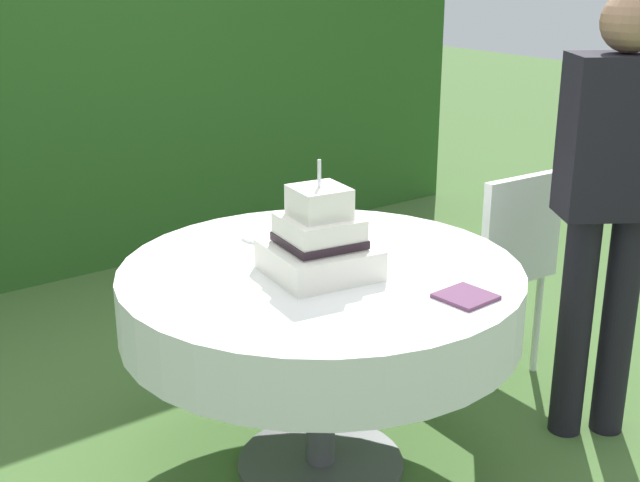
{
  "coord_description": "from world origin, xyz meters",
  "views": [
    {
      "loc": [
        -1.55,
        -2.06,
        1.73
      ],
      "look_at": [
        -0.02,
        -0.02,
        0.85
      ],
      "focal_mm": 47.81,
      "sensor_mm": 36.0,
      "label": 1
    }
  ],
  "objects_px": {
    "serving_plate_near": "(259,237)",
    "cake_table": "(321,299)",
    "serving_plate_far": "(298,231)",
    "napkin_stack": "(466,297)",
    "garden_chair": "(501,254)",
    "standing_person": "(612,193)",
    "wedding_cake": "(320,242)"
  },
  "relations": [
    {
      "from": "wedding_cake",
      "to": "standing_person",
      "type": "bearing_deg",
      "value": -20.8
    },
    {
      "from": "cake_table",
      "to": "wedding_cake",
      "type": "height_order",
      "value": "wedding_cake"
    },
    {
      "from": "serving_plate_far",
      "to": "napkin_stack",
      "type": "height_order",
      "value": "same"
    },
    {
      "from": "serving_plate_near",
      "to": "standing_person",
      "type": "xyz_separation_m",
      "value": [
        0.94,
        -0.77,
        0.18
      ]
    },
    {
      "from": "cake_table",
      "to": "wedding_cake",
      "type": "distance_m",
      "value": 0.22
    },
    {
      "from": "garden_chair",
      "to": "wedding_cake",
      "type": "bearing_deg",
      "value": -171.85
    },
    {
      "from": "standing_person",
      "to": "serving_plate_far",
      "type": "bearing_deg",
      "value": 136.94
    },
    {
      "from": "wedding_cake",
      "to": "serving_plate_near",
      "type": "height_order",
      "value": "wedding_cake"
    },
    {
      "from": "serving_plate_near",
      "to": "cake_table",
      "type": "bearing_deg",
      "value": -89.69
    },
    {
      "from": "serving_plate_far",
      "to": "napkin_stack",
      "type": "distance_m",
      "value": 0.8
    },
    {
      "from": "cake_table",
      "to": "standing_person",
      "type": "xyz_separation_m",
      "value": [
        0.94,
        -0.41,
        0.29
      ]
    },
    {
      "from": "serving_plate_far",
      "to": "standing_person",
      "type": "xyz_separation_m",
      "value": [
        0.79,
        -0.74,
        0.18
      ]
    },
    {
      "from": "napkin_stack",
      "to": "garden_chair",
      "type": "bearing_deg",
      "value": 34.91
    },
    {
      "from": "napkin_stack",
      "to": "standing_person",
      "type": "bearing_deg",
      "value": 4.01
    },
    {
      "from": "serving_plate_far",
      "to": "serving_plate_near",
      "type": "bearing_deg",
      "value": 168.88
    },
    {
      "from": "wedding_cake",
      "to": "napkin_stack",
      "type": "xyz_separation_m",
      "value": [
        0.22,
        -0.42,
        -0.1
      ]
    },
    {
      "from": "garden_chair",
      "to": "napkin_stack",
      "type": "bearing_deg",
      "value": -145.09
    },
    {
      "from": "cake_table",
      "to": "wedding_cake",
      "type": "bearing_deg",
      "value": -130.5
    },
    {
      "from": "standing_person",
      "to": "garden_chair",
      "type": "bearing_deg",
      "value": 82.86
    },
    {
      "from": "serving_plate_near",
      "to": "standing_person",
      "type": "distance_m",
      "value": 1.23
    },
    {
      "from": "serving_plate_near",
      "to": "napkin_stack",
      "type": "height_order",
      "value": "same"
    },
    {
      "from": "serving_plate_far",
      "to": "wedding_cake",
      "type": "bearing_deg",
      "value": -116.08
    },
    {
      "from": "garden_chair",
      "to": "standing_person",
      "type": "distance_m",
      "value": 0.65
    },
    {
      "from": "serving_plate_near",
      "to": "garden_chair",
      "type": "height_order",
      "value": "garden_chair"
    },
    {
      "from": "wedding_cake",
      "to": "napkin_stack",
      "type": "distance_m",
      "value": 0.49
    },
    {
      "from": "serving_plate_far",
      "to": "garden_chair",
      "type": "xyz_separation_m",
      "value": [
        0.86,
        -0.22,
        -0.21
      ]
    },
    {
      "from": "napkin_stack",
      "to": "garden_chair",
      "type": "height_order",
      "value": "garden_chair"
    },
    {
      "from": "wedding_cake",
      "to": "serving_plate_near",
      "type": "relative_size",
      "value": 3.0
    },
    {
      "from": "cake_table",
      "to": "serving_plate_far",
      "type": "distance_m",
      "value": 0.38
    },
    {
      "from": "standing_person",
      "to": "cake_table",
      "type": "bearing_deg",
      "value": 156.38
    },
    {
      "from": "wedding_cake",
      "to": "cake_table",
      "type": "bearing_deg",
      "value": 49.5
    },
    {
      "from": "serving_plate_far",
      "to": "standing_person",
      "type": "bearing_deg",
      "value": -43.06
    }
  ]
}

